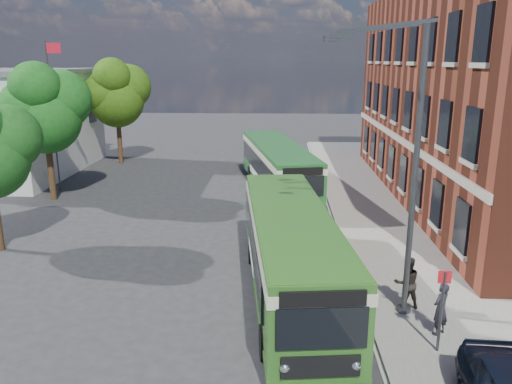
{
  "coord_description": "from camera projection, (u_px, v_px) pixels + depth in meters",
  "views": [
    {
      "loc": [
        1.15,
        -16.63,
        7.93
      ],
      "look_at": [
        0.15,
        4.94,
        2.2
      ],
      "focal_mm": 35.0,
      "sensor_mm": 36.0,
      "label": 1
    }
  ],
  "objects": [
    {
      "name": "ground",
      "position": [
        246.0,
        285.0,
        18.14
      ],
      "size": [
        120.0,
        120.0,
        0.0
      ],
      "primitive_type": "plane",
      "color": "#2A292C",
      "rests_on": "ground"
    },
    {
      "name": "pavement",
      "position": [
        392.0,
        218.0,
        25.53
      ],
      "size": [
        6.0,
        48.0,
        0.15
      ],
      "primitive_type": "cube",
      "color": "gray",
      "rests_on": "ground"
    },
    {
      "name": "kerb_line",
      "position": [
        332.0,
        219.0,
        25.69
      ],
      "size": [
        0.12,
        48.0,
        0.01
      ],
      "primitive_type": "cube",
      "color": "beige",
      "rests_on": "ground"
    },
    {
      "name": "white_building",
      "position": [
        9.0,
        122.0,
        35.38
      ],
      "size": [
        9.4,
        13.4,
        7.3
      ],
      "color": "silver",
      "rests_on": "ground"
    },
    {
      "name": "flagpole",
      "position": [
        53.0,
        111.0,
        29.98
      ],
      "size": [
        0.95,
        0.1,
        9.0
      ],
      "color": "#3A3C3F",
      "rests_on": "ground"
    },
    {
      "name": "street_lamp",
      "position": [
        403.0,
        169.0,
        14.76
      ],
      "size": [
        2.96,
        2.38,
        9.0
      ],
      "color": "#3A3C3F",
      "rests_on": "ground"
    },
    {
      "name": "bus_stop_sign",
      "position": [
        442.0,
        306.0,
        13.45
      ],
      "size": [
        0.35,
        0.08,
        2.52
      ],
      "color": "#3A3C3F",
      "rests_on": "ground"
    },
    {
      "name": "bus_front",
      "position": [
        291.0,
        245.0,
        16.95
      ],
      "size": [
        3.74,
        11.62,
        3.02
      ],
      "color": "#2E621F",
      "rests_on": "ground"
    },
    {
      "name": "bus_rear",
      "position": [
        278.0,
        164.0,
        30.25
      ],
      "size": [
        5.0,
        12.66,
        3.02
      ],
      "color": "#226328",
      "rests_on": "ground"
    },
    {
      "name": "pedestrian_a",
      "position": [
        441.0,
        309.0,
        14.43
      ],
      "size": [
        0.7,
        0.67,
        1.6
      ],
      "primitive_type": "imported",
      "rotation": [
        0.0,
        0.0,
        3.82
      ],
      "color": "black",
      "rests_on": "pavement"
    },
    {
      "name": "pedestrian_b",
      "position": [
        407.0,
        282.0,
        15.98
      ],
      "size": [
        0.95,
        0.79,
        1.74
      ],
      "primitive_type": "imported",
      "rotation": [
        0.0,
        0.0,
        3.31
      ],
      "color": "black",
      "rests_on": "pavement"
    },
    {
      "name": "tree_mid",
      "position": [
        45.0,
        108.0,
        27.81
      ],
      "size": [
        4.67,
        4.44,
        7.89
      ],
      "color": "#341F12",
      "rests_on": "ground"
    },
    {
      "name": "tree_right",
      "position": [
        117.0,
        93.0,
        38.15
      ],
      "size": [
        4.81,
        4.57,
        8.12
      ],
      "color": "#341F12",
      "rests_on": "ground"
    }
  ]
}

